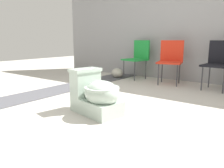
# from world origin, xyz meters

# --- Properties ---
(ground_plane) EXTENTS (14.00, 14.00, 0.00)m
(ground_plane) POSITION_xyz_m (0.00, 0.00, 0.00)
(ground_plane) COLOR #B7B2A8
(gravel_strip) EXTENTS (0.56, 8.00, 0.01)m
(gravel_strip) POSITION_xyz_m (-1.14, 0.50, 0.01)
(gravel_strip) COLOR #4C4C51
(gravel_strip) RESTS_ON ground
(building_wall) EXTENTS (7.00, 0.20, 2.60)m
(building_wall) POSITION_xyz_m (0.50, 2.60, 1.30)
(building_wall) COLOR gray
(building_wall) RESTS_ON ground
(toilet) EXTENTS (0.69, 0.49, 0.52)m
(toilet) POSITION_xyz_m (0.18, -0.17, 0.22)
(toilet) COLOR #B2C6B7
(toilet) RESTS_ON ground
(folding_chair_left) EXTENTS (0.53, 0.53, 0.83)m
(folding_chair_left) POSITION_xyz_m (-0.64, 2.18, 0.51)
(folding_chair_left) COLOR #1E8C38
(folding_chair_left) RESTS_ON ground
(folding_chair_middle) EXTENTS (0.53, 0.53, 0.83)m
(folding_chair_middle) POSITION_xyz_m (0.15, 2.06, 0.51)
(folding_chair_middle) COLOR red
(folding_chair_middle) RESTS_ON ground
(folding_chair_right) EXTENTS (0.48, 0.48, 0.83)m
(folding_chair_right) POSITION_xyz_m (1.02, 2.04, 0.51)
(folding_chair_right) COLOR black
(folding_chair_right) RESTS_ON ground
(boulder_near) EXTENTS (0.41, 0.41, 0.21)m
(boulder_near) POSITION_xyz_m (-1.05, 1.97, 0.11)
(boulder_near) COLOR #ADA899
(boulder_near) RESTS_ON ground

